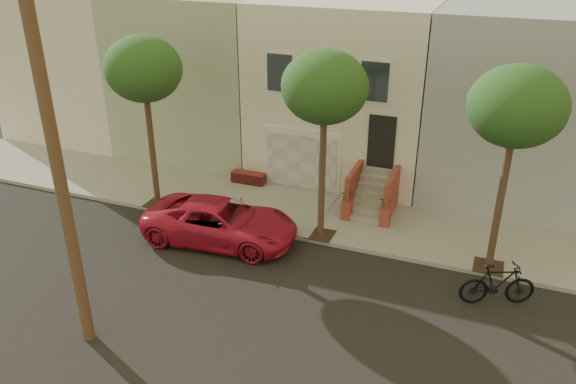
% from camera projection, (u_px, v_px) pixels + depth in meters
% --- Properties ---
extents(ground, '(90.00, 90.00, 0.00)m').
position_uv_depth(ground, '(246.00, 295.00, 16.59)').
color(ground, black).
rests_on(ground, ground).
extents(sidewalk, '(40.00, 3.70, 0.15)m').
position_uv_depth(sidewalk, '(307.00, 213.00, 21.06)').
color(sidewalk, gray).
rests_on(sidewalk, ground).
extents(house_row, '(33.10, 11.70, 7.00)m').
position_uv_depth(house_row, '(354.00, 81.00, 24.43)').
color(house_row, beige).
rests_on(house_row, sidewalk).
extents(tree_left, '(2.70, 2.57, 6.30)m').
position_uv_depth(tree_left, '(143.00, 70.00, 19.42)').
color(tree_left, '#2D2116').
rests_on(tree_left, sidewalk).
extents(tree_mid, '(2.70, 2.57, 6.30)m').
position_uv_depth(tree_mid, '(325.00, 88.00, 17.28)').
color(tree_mid, '#2D2116').
rests_on(tree_mid, sidewalk).
extents(tree_right, '(2.70, 2.57, 6.30)m').
position_uv_depth(tree_right, '(517.00, 108.00, 15.47)').
color(tree_right, '#2D2116').
rests_on(tree_right, sidewalk).
extents(pickup_truck, '(5.36, 2.80, 1.44)m').
position_uv_depth(pickup_truck, '(221.00, 222.00, 19.11)').
color(pickup_truck, '#BA1833').
rests_on(pickup_truck, ground).
extents(motorcycle, '(2.21, 1.37, 1.29)m').
position_uv_depth(motorcycle, '(498.00, 284.00, 15.95)').
color(motorcycle, black).
rests_on(motorcycle, ground).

